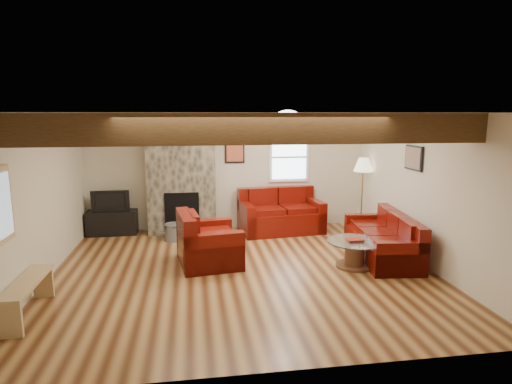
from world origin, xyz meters
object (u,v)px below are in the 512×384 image
television (111,200)px  coffee_table (354,254)px  loveseat (281,211)px  armchair_red (209,238)px  tv_cabinet (112,223)px  sofa_three (382,236)px  floor_lamp (363,169)px

television → coffee_table: bearing=-31.1°
loveseat → armchair_red: loveseat is taller
armchair_red → coffee_table: armchair_red is taller
television → tv_cabinet: bearing=0.0°
sofa_three → tv_cabinet: size_ratio=1.97×
armchair_red → floor_lamp: (3.32, 1.59, 0.90)m
sofa_three → coffee_table: 0.76m
television → armchair_red: bearing=-47.2°
armchair_red → coffee_table: 2.42m
loveseat → tv_cabinet: loveseat is taller
loveseat → floor_lamp: floor_lamp is taller
loveseat → coffee_table: loveseat is taller
armchair_red → floor_lamp: floor_lamp is taller
television → floor_lamp: bearing=-5.4°
tv_cabinet → television: size_ratio=1.32×
television → floor_lamp: size_ratio=0.49×
armchair_red → tv_cabinet: size_ratio=1.09×
floor_lamp → coffee_table: bearing=-114.6°
sofa_three → tv_cabinet: (-4.93, 2.21, -0.13)m
armchair_red → coffee_table: size_ratio=1.21×
loveseat → tv_cabinet: size_ratio=1.69×
loveseat → television: 3.55m
loveseat → floor_lamp: bearing=-12.4°
sofa_three → floor_lamp: 1.99m
coffee_table → television: television is taller
television → loveseat: bearing=-4.9°
coffee_table → floor_lamp: floor_lamp is taller
sofa_three → armchair_red: bearing=-86.1°
tv_cabinet → floor_lamp: 5.39m
loveseat → television: (-3.53, 0.30, 0.27)m
loveseat → floor_lamp: (1.72, -0.19, 0.89)m
floor_lamp → sofa_three: bearing=-100.6°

